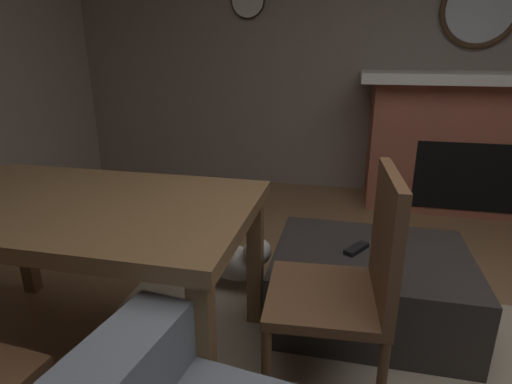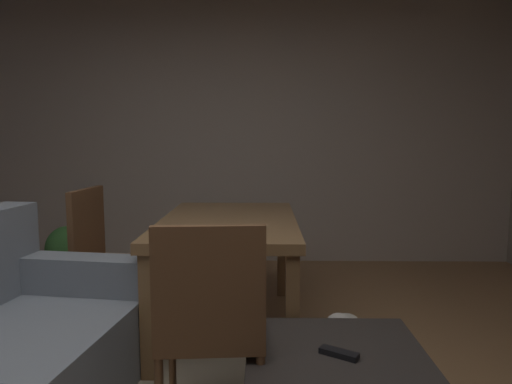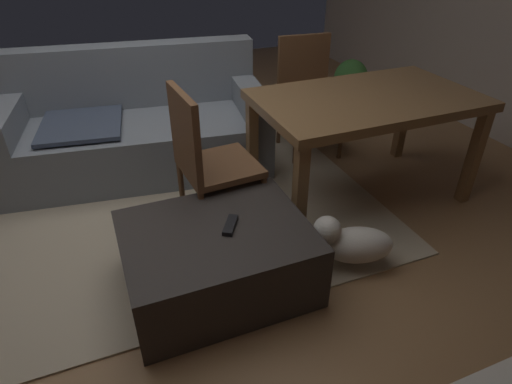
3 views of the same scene
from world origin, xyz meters
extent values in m
cube|color=gray|center=(0.00, -3.01, 1.38)|extent=(6.86, 0.12, 2.75)
cube|color=#9E5642|center=(-0.57, -2.65, 0.54)|extent=(1.62, 0.60, 1.07)
cube|color=black|center=(-0.57, -2.39, 0.35)|extent=(0.89, 0.10, 0.56)
cube|color=white|center=(-0.57, -2.60, 1.11)|extent=(1.86, 0.76, 0.08)
torus|color=#4C331E|center=(-0.57, -2.92, 1.65)|extent=(0.65, 0.05, 0.65)
cylinder|color=silver|center=(-0.57, -2.92, 1.65)|extent=(0.55, 0.01, 0.55)
cube|color=#2D2826|center=(0.27, -0.77, 0.19)|extent=(0.95, 0.75, 0.37)
cube|color=black|center=(0.34, -0.78, 0.39)|extent=(0.13, 0.16, 0.02)
cube|color=brown|center=(1.48, -0.24, 0.71)|extent=(1.44, 0.87, 0.06)
cube|color=brown|center=(0.82, 0.13, 0.34)|extent=(0.07, 0.07, 0.68)
cube|color=brown|center=(0.82, -0.62, 0.34)|extent=(0.07, 0.07, 0.68)
cube|color=brown|center=(2.14, -0.62, 0.34)|extent=(0.07, 0.07, 0.68)
cube|color=brown|center=(0.46, -0.24, 0.43)|extent=(0.47, 0.47, 0.04)
cube|color=brown|center=(0.26, -0.26, 0.69)|extent=(0.07, 0.44, 0.48)
cylinder|color=brown|center=(0.65, -0.03, 0.21)|extent=(0.04, 0.04, 0.41)
cylinder|color=brown|center=(0.68, -0.43, 0.21)|extent=(0.04, 0.04, 0.41)
cylinder|color=brown|center=(0.28, -0.46, 0.21)|extent=(0.04, 0.04, 0.41)
ellipsoid|color=silver|center=(1.04, -0.92, 0.15)|extent=(0.45, 0.33, 0.21)
sphere|color=silver|center=(0.87, -0.86, 0.27)|extent=(0.16, 0.16, 0.16)
cylinder|color=silver|center=(1.42, -2.92, 1.75)|extent=(0.30, 0.03, 0.30)
torus|color=black|center=(1.42, -2.92, 1.75)|extent=(0.32, 0.02, 0.32)
camera|label=1|loc=(0.42, 1.16, 1.32)|focal=29.27mm
camera|label=2|loc=(-1.45, -0.46, 1.26)|focal=32.29mm
camera|label=3|loc=(-0.20, -2.46, 1.71)|focal=30.32mm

